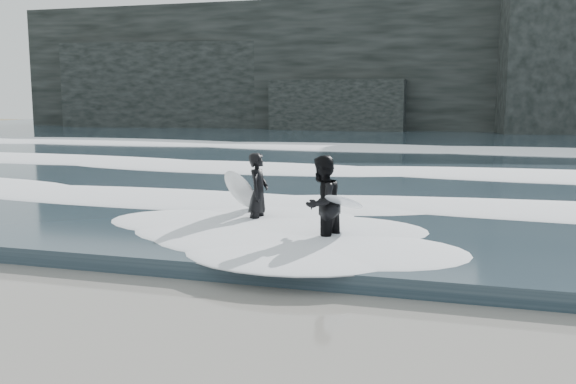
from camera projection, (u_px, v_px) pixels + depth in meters
name	position (u px, v px, depth m)	size (l,w,h in m)	color
ground	(258.00, 378.00, 6.54)	(120.00, 120.00, 0.00)	olive
sea	(437.00, 147.00, 34.02)	(90.00, 52.00, 0.30)	#263640
headland	(453.00, 67.00, 49.42)	(70.00, 9.00, 10.00)	black
foam_near	(383.00, 201.00, 15.02)	(60.00, 3.20, 0.20)	white
foam_mid	(413.00, 168.00, 21.65)	(60.00, 4.00, 0.24)	white
foam_far	(431.00, 147.00, 30.18)	(60.00, 4.80, 0.30)	white
surfer_left	(255.00, 193.00, 13.36)	(0.97, 1.83, 1.69)	black
surfer_right	(324.00, 205.00, 11.62)	(1.21, 1.86, 1.79)	black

